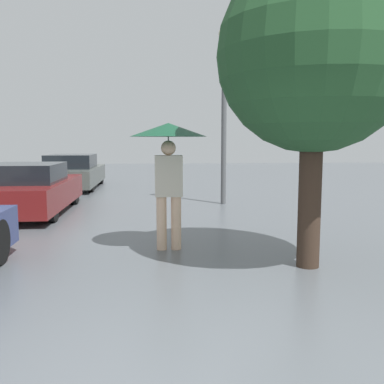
{
  "coord_description": "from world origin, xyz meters",
  "views": [
    {
      "loc": [
        -0.32,
        -2.56,
        1.73
      ],
      "look_at": [
        0.31,
        4.12,
        0.92
      ],
      "focal_mm": 40.0,
      "sensor_mm": 36.0,
      "label": 1
    }
  ],
  "objects_px": {
    "pedestrian": "(168,148)",
    "street_lamp": "(224,97)",
    "tree": "(314,56)",
    "parked_car_farthest": "(73,172)",
    "parked_car_middle": "(28,189)"
  },
  "relations": [
    {
      "from": "pedestrian",
      "to": "street_lamp",
      "type": "distance_m",
      "value": 5.28
    },
    {
      "from": "pedestrian",
      "to": "tree",
      "type": "distance_m",
      "value": 2.49
    },
    {
      "from": "parked_car_farthest",
      "to": "street_lamp",
      "type": "distance_m",
      "value": 6.99
    },
    {
      "from": "tree",
      "to": "street_lamp",
      "type": "xyz_separation_m",
      "value": [
        -0.18,
        5.95,
        0.06
      ]
    },
    {
      "from": "tree",
      "to": "street_lamp",
      "type": "distance_m",
      "value": 5.95
    },
    {
      "from": "pedestrian",
      "to": "parked_car_farthest",
      "type": "xyz_separation_m",
      "value": [
        -3.16,
        9.3,
        -1.05
      ]
    },
    {
      "from": "parked_car_middle",
      "to": "parked_car_farthest",
      "type": "distance_m",
      "value": 5.49
    },
    {
      "from": "parked_car_farthest",
      "to": "tree",
      "type": "xyz_separation_m",
      "value": [
        5.03,
        -10.42,
        2.25
      ]
    },
    {
      "from": "parked_car_farthest",
      "to": "tree",
      "type": "bearing_deg",
      "value": -64.23
    },
    {
      "from": "parked_car_farthest",
      "to": "pedestrian",
      "type": "bearing_deg",
      "value": -71.23
    },
    {
      "from": "parked_car_middle",
      "to": "street_lamp",
      "type": "bearing_deg",
      "value": 11.76
    },
    {
      "from": "pedestrian",
      "to": "parked_car_middle",
      "type": "xyz_separation_m",
      "value": [
        -3.23,
        3.81,
        -1.05
      ]
    },
    {
      "from": "pedestrian",
      "to": "parked_car_farthest",
      "type": "distance_m",
      "value": 9.88
    },
    {
      "from": "parked_car_middle",
      "to": "parked_car_farthest",
      "type": "bearing_deg",
      "value": 89.25
    },
    {
      "from": "parked_car_farthest",
      "to": "street_lamp",
      "type": "xyz_separation_m",
      "value": [
        4.85,
        -4.47,
        2.32
      ]
    }
  ]
}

